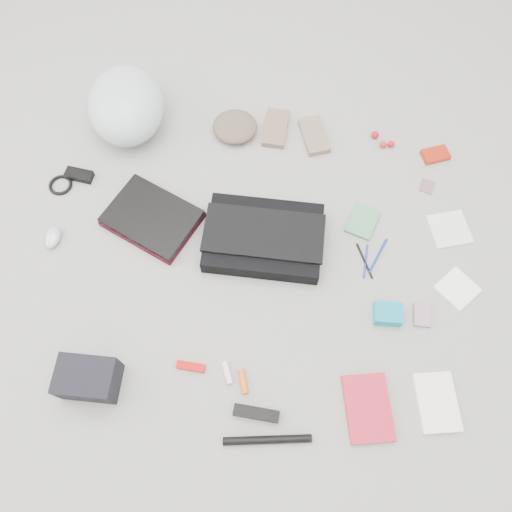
# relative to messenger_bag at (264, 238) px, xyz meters

# --- Properties ---
(ground_plane) EXTENTS (4.00, 4.00, 0.00)m
(ground_plane) POSITION_rel_messenger_bag_xyz_m (-0.02, -0.08, -0.03)
(ground_plane) COLOR gray
(messenger_bag) EXTENTS (0.41, 0.30, 0.07)m
(messenger_bag) POSITION_rel_messenger_bag_xyz_m (0.00, 0.00, 0.00)
(messenger_bag) COLOR black
(messenger_bag) RESTS_ON ground_plane
(bag_flap) EXTENTS (0.42, 0.20, 0.01)m
(bag_flap) POSITION_rel_messenger_bag_xyz_m (0.00, 0.00, 0.04)
(bag_flap) COLOR black
(bag_flap) RESTS_ON messenger_bag
(laptop_sleeve) EXTENTS (0.39, 0.35, 0.02)m
(laptop_sleeve) POSITION_rel_messenger_bag_xyz_m (-0.41, 0.05, -0.02)
(laptop_sleeve) COLOR #3A0812
(laptop_sleeve) RESTS_ON ground_plane
(laptop) EXTENTS (0.38, 0.34, 0.02)m
(laptop) POSITION_rel_messenger_bag_xyz_m (-0.41, 0.05, -0.00)
(laptop) COLOR black
(laptop) RESTS_ON laptop_sleeve
(bike_helmet) EXTENTS (0.36, 0.41, 0.22)m
(bike_helmet) POSITION_rel_messenger_bag_xyz_m (-0.58, 0.48, 0.08)
(bike_helmet) COLOR silver
(bike_helmet) RESTS_ON ground_plane
(beanie) EXTENTS (0.20, 0.19, 0.06)m
(beanie) POSITION_rel_messenger_bag_xyz_m (-0.16, 0.48, -0.00)
(beanie) COLOR brown
(beanie) RESTS_ON ground_plane
(mitten_left) EXTENTS (0.10, 0.18, 0.03)m
(mitten_left) POSITION_rel_messenger_bag_xyz_m (0.00, 0.50, -0.02)
(mitten_left) COLOR #7A6153
(mitten_left) RESTS_ON ground_plane
(mitten_right) EXTENTS (0.14, 0.19, 0.03)m
(mitten_right) POSITION_rel_messenger_bag_xyz_m (0.16, 0.48, -0.02)
(mitten_right) COLOR #836C5A
(mitten_right) RESTS_ON ground_plane
(power_brick) EXTENTS (0.11, 0.06, 0.03)m
(power_brick) POSITION_rel_messenger_bag_xyz_m (-0.72, 0.21, -0.02)
(power_brick) COLOR black
(power_brick) RESTS_ON ground_plane
(cable_coil) EXTENTS (0.09, 0.09, 0.01)m
(cable_coil) POSITION_rel_messenger_bag_xyz_m (-0.79, 0.16, -0.03)
(cable_coil) COLOR black
(cable_coil) RESTS_ON ground_plane
(mouse) EXTENTS (0.06, 0.09, 0.04)m
(mouse) POSITION_rel_messenger_bag_xyz_m (-0.75, -0.06, -0.02)
(mouse) COLOR #AEACB7
(mouse) RESTS_ON ground_plane
(camera_bag) EXTENTS (0.18, 0.12, 0.12)m
(camera_bag) POSITION_rel_messenger_bag_xyz_m (-0.49, -0.55, 0.02)
(camera_bag) COLOR black
(camera_bag) RESTS_ON ground_plane
(multitool) EXTENTS (0.09, 0.03, 0.01)m
(multitool) POSITION_rel_messenger_bag_xyz_m (-0.19, -0.47, -0.03)
(multitool) COLOR #AA0601
(multitool) RESTS_ON ground_plane
(toiletry_tube_white) EXTENTS (0.05, 0.07, 0.02)m
(toiletry_tube_white) POSITION_rel_messenger_bag_xyz_m (-0.07, -0.48, -0.02)
(toiletry_tube_white) COLOR silver
(toiletry_tube_white) RESTS_ON ground_plane
(toiletry_tube_orange) EXTENTS (0.04, 0.08, 0.02)m
(toiletry_tube_orange) POSITION_rel_messenger_bag_xyz_m (-0.02, -0.50, -0.02)
(toiletry_tube_orange) COLOR #DA590F
(toiletry_tube_orange) RESTS_ON ground_plane
(u_lock) EXTENTS (0.14, 0.05, 0.03)m
(u_lock) POSITION_rel_messenger_bag_xyz_m (0.03, -0.59, -0.02)
(u_lock) COLOR black
(u_lock) RESTS_ON ground_plane
(bike_pump) EXTENTS (0.27, 0.06, 0.02)m
(bike_pump) POSITION_rel_messenger_bag_xyz_m (0.07, -0.67, -0.02)
(bike_pump) COLOR black
(bike_pump) RESTS_ON ground_plane
(book_red) EXTENTS (0.17, 0.23, 0.02)m
(book_red) POSITION_rel_messenger_bag_xyz_m (0.38, -0.54, -0.02)
(book_red) COLOR red
(book_red) RESTS_ON ground_plane
(book_white) EXTENTS (0.15, 0.20, 0.02)m
(book_white) POSITION_rel_messenger_bag_xyz_m (0.59, -0.50, -0.02)
(book_white) COLOR white
(book_white) RESTS_ON ground_plane
(notepad) EXTENTS (0.13, 0.15, 0.01)m
(notepad) POSITION_rel_messenger_bag_xyz_m (0.35, 0.12, -0.03)
(notepad) COLOR #458656
(notepad) RESTS_ON ground_plane
(pen_blue) EXTENTS (0.02, 0.13, 0.01)m
(pen_blue) POSITION_rel_messenger_bag_xyz_m (0.37, -0.04, -0.03)
(pen_blue) COLOR navy
(pen_blue) RESTS_ON ground_plane
(pen_black) EXTENTS (0.06, 0.13, 0.01)m
(pen_black) POSITION_rel_messenger_bag_xyz_m (0.36, -0.04, -0.03)
(pen_black) COLOR black
(pen_black) RESTS_ON ground_plane
(pen_navy) EXTENTS (0.07, 0.14, 0.01)m
(pen_navy) POSITION_rel_messenger_bag_xyz_m (0.41, -0.01, -0.03)
(pen_navy) COLOR navy
(pen_navy) RESTS_ON ground_plane
(accordion_wallet) EXTENTS (0.09, 0.07, 0.05)m
(accordion_wallet) POSITION_rel_messenger_bag_xyz_m (0.44, -0.23, -0.01)
(accordion_wallet) COLOR #0889AE
(accordion_wallet) RESTS_ON ground_plane
(card_deck) EXTENTS (0.06, 0.08, 0.02)m
(card_deck) POSITION_rel_messenger_bag_xyz_m (0.56, -0.22, -0.03)
(card_deck) COLOR #A17D91
(card_deck) RESTS_ON ground_plane
(napkin_top) EXTENTS (0.17, 0.17, 0.01)m
(napkin_top) POSITION_rel_messenger_bag_xyz_m (0.67, 0.12, -0.03)
(napkin_top) COLOR silver
(napkin_top) RESTS_ON ground_plane
(napkin_bottom) EXTENTS (0.17, 0.17, 0.01)m
(napkin_bottom) POSITION_rel_messenger_bag_xyz_m (0.68, -0.11, -0.03)
(napkin_bottom) COLOR white
(napkin_bottom) RESTS_ON ground_plane
(lollipop_a) EXTENTS (0.03, 0.03, 0.03)m
(lollipop_a) POSITION_rel_messenger_bag_xyz_m (0.40, 0.51, -0.02)
(lollipop_a) COLOR #A00E18
(lollipop_a) RESTS_ON ground_plane
(lollipop_b) EXTENTS (0.04, 0.04, 0.03)m
(lollipop_b) POSITION_rel_messenger_bag_xyz_m (0.43, 0.46, -0.02)
(lollipop_b) COLOR #A42117
(lollipop_b) RESTS_ON ground_plane
(lollipop_c) EXTENTS (0.03, 0.03, 0.03)m
(lollipop_c) POSITION_rel_messenger_bag_xyz_m (0.46, 0.47, -0.02)
(lollipop_c) COLOR red
(lollipop_c) RESTS_ON ground_plane
(altoids_tin) EXTENTS (0.12, 0.10, 0.02)m
(altoids_tin) POSITION_rel_messenger_bag_xyz_m (0.63, 0.44, -0.02)
(altoids_tin) COLOR #AA210F
(altoids_tin) RESTS_ON ground_plane
(stamp_sheet) EXTENTS (0.06, 0.07, 0.00)m
(stamp_sheet) POSITION_rel_messenger_bag_xyz_m (0.60, 0.30, -0.03)
(stamp_sheet) COLOR #7D5B68
(stamp_sheet) RESTS_ON ground_plane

